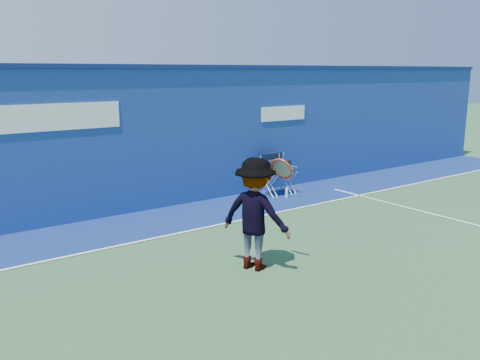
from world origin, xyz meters
TOP-DOWN VIEW (x-y plane):
  - ground at (0.00, 0.00)m, footprint 80.00×80.00m
  - stadium_wall at (-0.00, 5.20)m, footprint 24.00×0.50m
  - out_of_bounds_strip at (0.00, 4.10)m, footprint 24.00×1.80m
  - court_lines at (0.00, 0.60)m, footprint 24.00×12.00m
  - directors_chair_left at (2.96, 4.48)m, footprint 0.58×0.54m
  - directors_chair_right at (3.10, 4.49)m, footprint 0.59×0.53m
  - water_bottle at (2.98, 4.10)m, footprint 0.07×0.07m
  - tennis_player at (-0.29, 1.07)m, footprint 1.07×1.27m

SIDE VIEW (x-z plane):
  - ground at x=0.00m, z-range 0.00..0.00m
  - out_of_bounds_strip at x=0.00m, z-range 0.00..0.01m
  - court_lines at x=0.00m, z-range 0.01..0.01m
  - water_bottle at x=2.98m, z-range 0.00..0.24m
  - directors_chair_right at x=3.10m, z-range -0.18..0.80m
  - directors_chair_left at x=2.96m, z-range -0.07..0.91m
  - tennis_player at x=-0.29m, z-range 0.00..1.71m
  - stadium_wall at x=0.00m, z-range 0.01..3.09m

